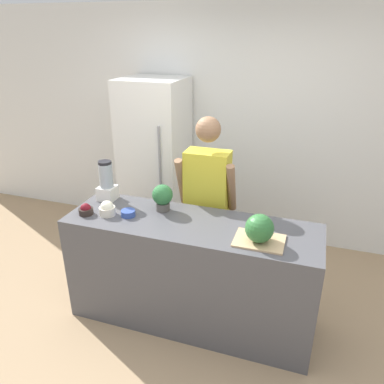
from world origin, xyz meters
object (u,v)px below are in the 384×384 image
(refrigerator, at_px, (156,162))
(bowl_cherries, at_px, (86,210))
(blender, at_px, (107,183))
(potted_plant, at_px, (163,196))
(watermelon, at_px, (259,228))
(bowl_small_blue, at_px, (128,213))
(bowl_cream, at_px, (107,209))
(person, at_px, (207,205))

(refrigerator, relative_size, bowl_cherries, 15.78)
(blender, xyz_separation_m, potted_plant, (0.55, -0.05, -0.03))
(watermelon, distance_m, blender, 1.42)
(potted_plant, bearing_deg, blender, 175.07)
(refrigerator, bearing_deg, potted_plant, -63.49)
(bowl_small_blue, bearing_deg, watermelon, -4.14)
(bowl_cream, height_order, blender, blender)
(refrigerator, relative_size, bowl_cream, 14.06)
(bowl_small_blue, height_order, blender, blender)
(watermelon, xyz_separation_m, potted_plant, (-0.84, 0.26, 0.01))
(blender, bearing_deg, bowl_small_blue, -36.12)
(bowl_cherries, distance_m, potted_plant, 0.63)
(bowl_cream, relative_size, bowl_small_blue, 1.14)
(person, distance_m, watermelon, 0.87)
(watermelon, height_order, blender, blender)
(bowl_small_blue, bearing_deg, potted_plant, 39.76)
(bowl_small_blue, bearing_deg, bowl_cream, -168.55)
(person, bearing_deg, bowl_small_blue, -132.16)
(bowl_small_blue, height_order, potted_plant, potted_plant)
(refrigerator, bearing_deg, person, -42.32)
(person, height_order, potted_plant, person)
(watermelon, height_order, potted_plant, potted_plant)
(refrigerator, height_order, bowl_cream, refrigerator)
(person, relative_size, potted_plant, 7.35)
(watermelon, relative_size, blender, 0.57)
(refrigerator, bearing_deg, watermelon, -44.79)
(blender, distance_m, potted_plant, 0.55)
(watermelon, bearing_deg, bowl_small_blue, 175.86)
(person, xyz_separation_m, watermelon, (0.57, -0.63, 0.19))
(refrigerator, xyz_separation_m, bowl_small_blue, (0.34, -1.32, 0.03))
(watermelon, xyz_separation_m, bowl_cream, (-1.24, 0.04, -0.06))
(bowl_cream, bearing_deg, bowl_small_blue, 11.45)
(person, distance_m, bowl_cherries, 1.06)
(bowl_cream, bearing_deg, potted_plant, 29.32)
(person, height_order, bowl_cream, person)
(person, bearing_deg, refrigerator, 137.68)
(bowl_cherries, relative_size, potted_plant, 0.52)
(watermelon, relative_size, potted_plant, 0.90)
(bowl_cherries, height_order, potted_plant, potted_plant)
(bowl_cream, xyz_separation_m, bowl_small_blue, (0.17, 0.03, -0.03))
(refrigerator, xyz_separation_m, person, (0.84, -0.76, -0.07))
(refrigerator, xyz_separation_m, potted_plant, (0.56, -1.13, 0.13))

